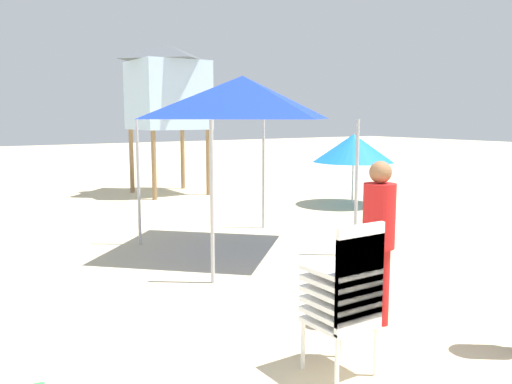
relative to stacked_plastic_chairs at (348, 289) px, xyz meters
The scene contains 5 objects.
stacked_plastic_chairs is the anchor object (origin of this frame).
lifeguard_far_right 1.20m from the stacked_plastic_chairs, 32.54° to the left, with size 0.32×0.32×1.68m.
popup_canopy 4.63m from the stacked_plastic_chairs, 69.00° to the left, with size 2.53×2.53×2.73m.
lifeguard_tower 11.16m from the stacked_plastic_chairs, 72.89° to the left, with size 1.98×1.98×4.01m.
beach_umbrella_mid 8.78m from the stacked_plastic_chairs, 46.06° to the left, with size 1.90×1.90×1.70m.
Camera 1 is at (-2.26, -1.47, 2.11)m, focal length 37.73 mm.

